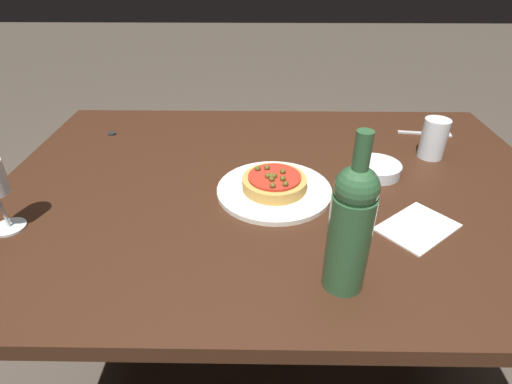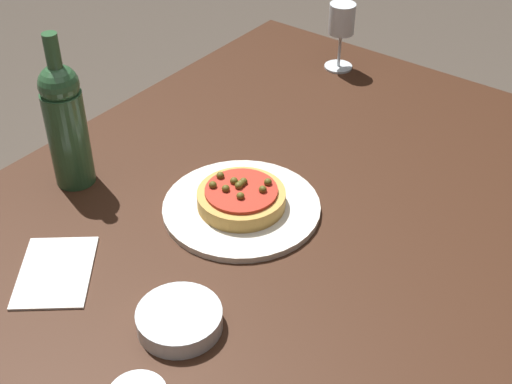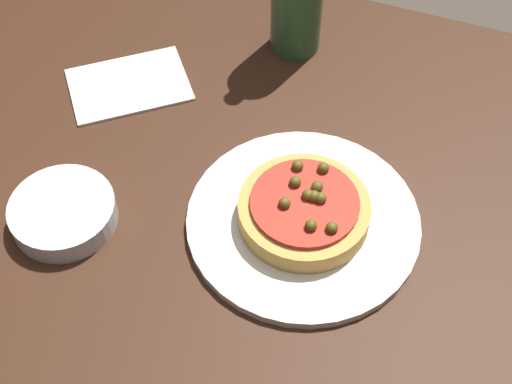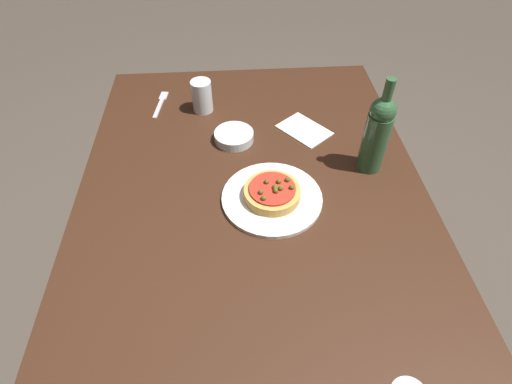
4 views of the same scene
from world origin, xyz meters
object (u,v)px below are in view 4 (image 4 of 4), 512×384
object	(u,v)px
dinner_plate	(272,198)
water_cup	(202,96)
dining_table	(253,218)
side_bowl	(234,136)
pizza	(272,192)
fork	(161,103)
wine_bottle	(377,133)

from	to	relation	value
dinner_plate	water_cup	world-z (taller)	water_cup
dining_table	side_bowl	xyz separation A→B (m)	(-0.26, -0.04, 0.10)
dinner_plate	pizza	distance (m)	0.02
dinner_plate	side_bowl	world-z (taller)	side_bowl
fork	pizza	bearing A→B (deg)	-136.59
fork	wine_bottle	bearing A→B (deg)	-112.20
fork	dining_table	bearing A→B (deg)	-140.32
wine_bottle	water_cup	bearing A→B (deg)	-123.53
dinner_plate	fork	xyz separation A→B (m)	(-0.50, -0.35, -0.00)
dining_table	side_bowl	size ratio (longest dim) A/B	11.16
water_cup	fork	xyz separation A→B (m)	(-0.05, -0.15, -0.05)
dinner_plate	fork	size ratio (longest dim) A/B	1.70
pizza	water_cup	xyz separation A→B (m)	(-0.45, -0.20, 0.03)
water_cup	dinner_plate	bearing A→B (deg)	23.94
dinner_plate	pizza	world-z (taller)	pizza
pizza	water_cup	bearing A→B (deg)	-156.04
wine_bottle	side_bowl	world-z (taller)	wine_bottle
wine_bottle	water_cup	world-z (taller)	wine_bottle
fork	side_bowl	bearing A→B (deg)	-123.51
side_bowl	wine_bottle	bearing A→B (deg)	68.76
wine_bottle	fork	distance (m)	0.77
dinner_plate	side_bowl	xyz separation A→B (m)	(-0.27, -0.10, 0.01)
water_cup	side_bowl	distance (m)	0.21
pizza	side_bowl	size ratio (longest dim) A/B	1.23
water_cup	side_bowl	xyz separation A→B (m)	(0.18, 0.10, -0.04)
pizza	water_cup	distance (m)	0.49
water_cup	fork	distance (m)	0.17
dinner_plate	wine_bottle	distance (m)	0.35
dining_table	fork	size ratio (longest dim) A/B	8.61
side_bowl	fork	distance (m)	0.34
pizza	side_bowl	xyz separation A→B (m)	(-0.27, -0.10, -0.01)
side_bowl	water_cup	bearing A→B (deg)	-149.98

